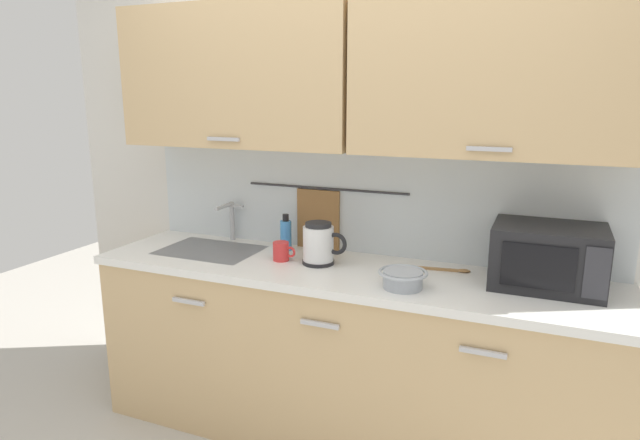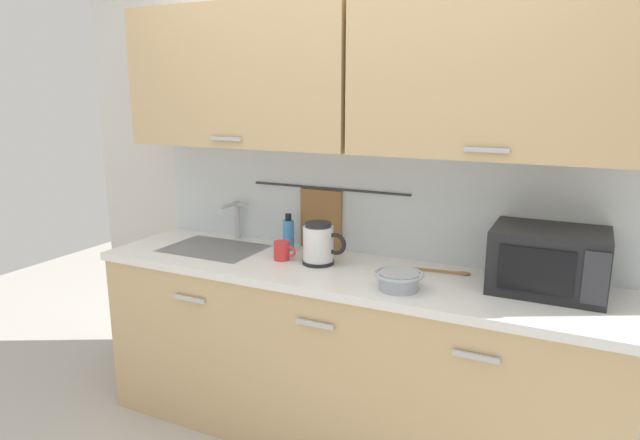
{
  "view_description": "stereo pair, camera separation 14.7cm",
  "coord_description": "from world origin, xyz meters",
  "px_view_note": "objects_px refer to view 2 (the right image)",
  "views": [
    {
      "loc": [
        0.87,
        -2.07,
        1.72
      ],
      "look_at": [
        -0.14,
        0.33,
        1.12
      ],
      "focal_mm": 30.94,
      "sensor_mm": 36.0,
      "label": 1
    },
    {
      "loc": [
        1.0,
        -2.01,
        1.72
      ],
      "look_at": [
        -0.14,
        0.33,
        1.12
      ],
      "focal_mm": 30.94,
      "sensor_mm": 36.0,
      "label": 2
    }
  ],
  "objects_px": {
    "dish_soap_bottle": "(289,234)",
    "wooden_spoon": "(448,272)",
    "electric_kettle": "(319,244)",
    "microwave": "(548,260)",
    "mug_near_sink": "(282,251)",
    "mixing_bowl": "(399,279)"
  },
  "relations": [
    {
      "from": "mug_near_sink",
      "to": "dish_soap_bottle",
      "type": "bearing_deg",
      "value": 109.5
    },
    {
      "from": "mixing_bowl",
      "to": "microwave",
      "type": "bearing_deg",
      "value": 24.61
    },
    {
      "from": "microwave",
      "to": "wooden_spoon",
      "type": "relative_size",
      "value": 1.66
    },
    {
      "from": "mug_near_sink",
      "to": "wooden_spoon",
      "type": "xyz_separation_m",
      "value": [
        0.8,
        0.16,
        -0.04
      ]
    },
    {
      "from": "microwave",
      "to": "wooden_spoon",
      "type": "xyz_separation_m",
      "value": [
        -0.43,
        0.05,
        -0.13
      ]
    },
    {
      "from": "mug_near_sink",
      "to": "wooden_spoon",
      "type": "distance_m",
      "value": 0.82
    },
    {
      "from": "electric_kettle",
      "to": "mug_near_sink",
      "type": "relative_size",
      "value": 1.89
    },
    {
      "from": "dish_soap_bottle",
      "to": "mug_near_sink",
      "type": "relative_size",
      "value": 1.63
    },
    {
      "from": "microwave",
      "to": "wooden_spoon",
      "type": "distance_m",
      "value": 0.45
    },
    {
      "from": "microwave",
      "to": "mixing_bowl",
      "type": "xyz_separation_m",
      "value": [
        -0.57,
        -0.26,
        -0.09
      ]
    },
    {
      "from": "dish_soap_bottle",
      "to": "mixing_bowl",
      "type": "distance_m",
      "value": 0.8
    },
    {
      "from": "electric_kettle",
      "to": "mug_near_sink",
      "type": "xyz_separation_m",
      "value": [
        -0.2,
        -0.02,
        -0.05
      ]
    },
    {
      "from": "wooden_spoon",
      "to": "mixing_bowl",
      "type": "bearing_deg",
      "value": -114.31
    },
    {
      "from": "dish_soap_bottle",
      "to": "wooden_spoon",
      "type": "xyz_separation_m",
      "value": [
        0.86,
        -0.02,
        -0.08
      ]
    },
    {
      "from": "electric_kettle",
      "to": "dish_soap_bottle",
      "type": "bearing_deg",
      "value": 148.98
    },
    {
      "from": "microwave",
      "to": "mixing_bowl",
      "type": "bearing_deg",
      "value": -155.39
    },
    {
      "from": "microwave",
      "to": "wooden_spoon",
      "type": "height_order",
      "value": "microwave"
    },
    {
      "from": "electric_kettle",
      "to": "microwave",
      "type": "bearing_deg",
      "value": 4.66
    },
    {
      "from": "electric_kettle",
      "to": "mug_near_sink",
      "type": "distance_m",
      "value": 0.2
    },
    {
      "from": "microwave",
      "to": "electric_kettle",
      "type": "bearing_deg",
      "value": -175.34
    },
    {
      "from": "microwave",
      "to": "mug_near_sink",
      "type": "xyz_separation_m",
      "value": [
        -1.23,
        -0.11,
        -0.09
      ]
    },
    {
      "from": "mixing_bowl",
      "to": "wooden_spoon",
      "type": "height_order",
      "value": "mixing_bowl"
    }
  ]
}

